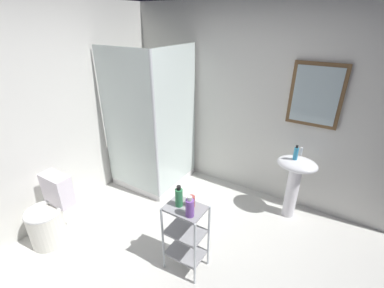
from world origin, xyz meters
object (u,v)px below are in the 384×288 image
object	(u,v)px
toilet	(49,216)
body_wash_bottle_green	(179,197)
shower_stall	(154,156)
storage_cart	(186,233)
conditioner_bottle_purple	(190,207)
pedestal_sink	(295,176)
rinse_cup	(191,201)
hand_soap_bottle	(296,153)

from	to	relation	value
toilet	body_wash_bottle_green	bearing A→B (deg)	18.68
shower_stall	storage_cart	xyz separation A→B (m)	(1.22, -1.02, -0.03)
storage_cart	conditioner_bottle_purple	distance (m)	0.41
toilet	storage_cart	distance (m)	1.56
shower_stall	pedestal_sink	bearing A→B (deg)	9.67
shower_stall	storage_cart	world-z (taller)	shower_stall
shower_stall	conditioner_bottle_purple	distance (m)	1.74
pedestal_sink	conditioner_bottle_purple	distance (m)	1.55
shower_stall	conditioner_bottle_purple	bearing A→B (deg)	-39.70
pedestal_sink	storage_cart	xyz separation A→B (m)	(-0.69, -1.34, -0.14)
toilet	storage_cart	xyz separation A→B (m)	(1.48, 0.48, 0.12)
toilet	rinse_cup	size ratio (longest dim) A/B	7.14
shower_stall	toilet	world-z (taller)	shower_stall
pedestal_sink	storage_cart	size ratio (longest dim) A/B	1.09
toilet	conditioner_bottle_purple	xyz separation A→B (m)	(1.57, 0.42, 0.51)
pedestal_sink	toilet	distance (m)	2.85
shower_stall	conditioner_bottle_purple	size ratio (longest dim) A/B	9.94
hand_soap_bottle	body_wash_bottle_green	xyz separation A→B (m)	(-0.72, -1.33, -0.05)
hand_soap_bottle	conditioner_bottle_purple	distance (m)	1.50
toilet	conditioner_bottle_purple	bearing A→B (deg)	14.83
body_wash_bottle_green	pedestal_sink	bearing A→B (deg)	60.75
toilet	conditioner_bottle_purple	world-z (taller)	conditioner_bottle_purple
storage_cart	pedestal_sink	bearing A→B (deg)	62.90
body_wash_bottle_green	rinse_cup	xyz separation A→B (m)	(0.10, 0.05, -0.04)
hand_soap_bottle	rinse_cup	bearing A→B (deg)	-115.99
rinse_cup	body_wash_bottle_green	bearing A→B (deg)	-152.30
hand_soap_bottle	rinse_cup	world-z (taller)	hand_soap_bottle
storage_cart	hand_soap_bottle	size ratio (longest dim) A/B	4.16
body_wash_bottle_green	rinse_cup	size ratio (longest dim) A/B	2.00
pedestal_sink	rinse_cup	distance (m)	1.47
hand_soap_bottle	conditioner_bottle_purple	xyz separation A→B (m)	(-0.56, -1.39, -0.06)
shower_stall	rinse_cup	distance (m)	1.62
conditioner_bottle_purple	rinse_cup	distance (m)	0.13
hand_soap_bottle	conditioner_bottle_purple	bearing A→B (deg)	-112.12
shower_stall	hand_soap_bottle	size ratio (longest dim) A/B	11.25
toilet	pedestal_sink	bearing A→B (deg)	40.07
body_wash_bottle_green	rinse_cup	world-z (taller)	body_wash_bottle_green
hand_soap_bottle	rinse_cup	distance (m)	1.42
body_wash_bottle_green	rinse_cup	bearing A→B (deg)	27.70
hand_soap_bottle	rinse_cup	size ratio (longest dim) A/B	1.67
conditioner_bottle_purple	body_wash_bottle_green	bearing A→B (deg)	158.13
shower_stall	body_wash_bottle_green	bearing A→B (deg)	-41.61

